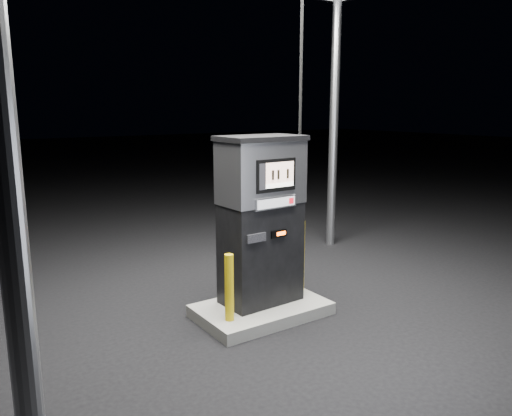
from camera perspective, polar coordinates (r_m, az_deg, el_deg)
ground at (r=6.43m, az=0.61°, el=-12.15°), size 80.00×80.00×0.00m
pump_island at (r=6.40m, az=0.61°, el=-11.53°), size 1.60×1.00×0.15m
fuel_dispenser at (r=6.16m, az=0.60°, el=-1.22°), size 1.16×0.66×4.33m
bollard_left at (r=5.79m, az=-3.07°, el=-9.07°), size 0.13×0.13×0.79m
bollard_right at (r=6.71m, az=5.02°, el=-5.45°), size 0.17×0.17×0.96m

